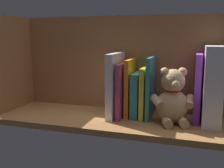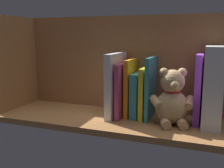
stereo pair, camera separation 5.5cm
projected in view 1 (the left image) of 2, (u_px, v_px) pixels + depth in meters
ground_plane at (112, 120)px, 101.94cm from camera, size 91.69×30.59×2.20cm
shelf_back_panel at (121, 63)px, 110.56cm from camera, size 91.69×1.50×38.59cm
shelf_side_divider at (12, 63)px, 111.24cm from camera, size 2.40×24.59×38.59cm
dictionary_thick_white at (212, 86)px, 91.83cm from camera, size 6.09×17.28×27.25cm
book_0 at (198, 88)px, 95.34cm from camera, size 2.17×13.57×24.39cm
teddy_bear at (173, 99)px, 93.44cm from camera, size 15.31×14.91×19.79cm
book_1 at (151, 87)px, 99.81cm from camera, size 1.37×14.91×22.87cm
book_2 at (145, 92)px, 101.08cm from camera, size 1.74×14.31×19.02cm
book_3 at (137, 94)px, 102.42cm from camera, size 2.83×13.73×16.77cm
book_4 at (130, 87)px, 103.02cm from camera, size 1.66×13.35×21.77cm
book_5 at (123, 89)px, 102.23cm from camera, size 1.69×16.75×20.44cm
book_6 at (116, 85)px, 101.97cm from camera, size 2.61×18.35×24.15cm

